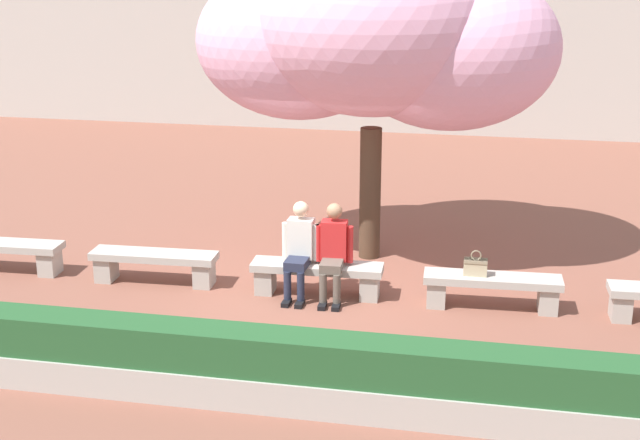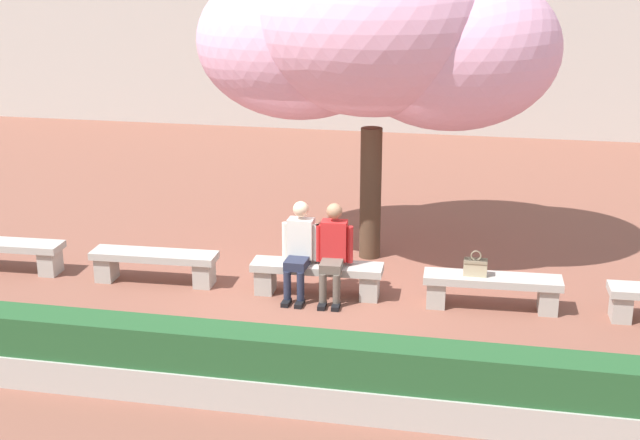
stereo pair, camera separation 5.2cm
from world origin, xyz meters
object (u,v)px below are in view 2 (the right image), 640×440
at_px(stone_bench_near_west, 154,262).
at_px(handbag, 475,266).
at_px(person_seated_right, 333,249).
at_px(stone_bench_west_end, 3,251).
at_px(stone_bench_center, 317,274).
at_px(person_seated_left, 299,246).
at_px(cherry_tree_main, 379,35).
at_px(stone_bench_near_east, 492,287).

distance_m(stone_bench_near_west, handbag, 4.40).
relative_size(stone_bench_near_west, person_seated_right, 1.38).
bearing_deg(stone_bench_west_end, stone_bench_center, 0.00).
bearing_deg(handbag, person_seated_left, -179.09).
distance_m(person_seated_left, cherry_tree_main, 3.26).
bearing_deg(person_seated_right, stone_bench_near_east, 1.47).
distance_m(stone_bench_center, handbag, 2.10).
bearing_deg(person_seated_right, cherry_tree_main, 80.68).
relative_size(person_seated_right, cherry_tree_main, 0.25).
relative_size(stone_bench_near_east, handbag, 5.24).
height_order(person_seated_right, cherry_tree_main, cherry_tree_main).
relative_size(stone_bench_center, handbag, 5.24).
bearing_deg(stone_bench_west_end, handbag, -0.14).
bearing_deg(stone_bench_near_east, handbag, -175.76).
relative_size(stone_bench_center, person_seated_left, 1.38).
height_order(stone_bench_center, cherry_tree_main, cherry_tree_main).
distance_m(stone_bench_near_west, stone_bench_center, 2.31).
bearing_deg(cherry_tree_main, stone_bench_near_east, -44.60).
bearing_deg(cherry_tree_main, stone_bench_center, -106.68).
bearing_deg(person_seated_left, cherry_tree_main, 67.39).
distance_m(stone_bench_center, cherry_tree_main, 3.51).
bearing_deg(stone_bench_center, person_seated_left, -166.78).
height_order(stone_bench_near_west, cherry_tree_main, cherry_tree_main).
xyz_separation_m(stone_bench_near_west, stone_bench_center, (2.31, 0.00, 0.00)).
xyz_separation_m(stone_bench_near_west, person_seated_right, (2.54, -0.05, 0.40)).
relative_size(person_seated_left, handbag, 3.81).
relative_size(stone_bench_west_end, cherry_tree_main, 0.34).
bearing_deg(stone_bench_west_end, stone_bench_near_west, 0.00).
relative_size(stone_bench_west_end, person_seated_left, 1.38).
bearing_deg(person_seated_left, stone_bench_near_west, 178.53).
height_order(stone_bench_west_end, person_seated_right, person_seated_right).
xyz_separation_m(person_seated_left, handbag, (2.31, 0.04, -0.12)).
relative_size(stone_bench_near_west, stone_bench_center, 1.00).
bearing_deg(person_seated_right, stone_bench_near_west, 178.79).
bearing_deg(stone_bench_near_east, person_seated_right, -178.53).
bearing_deg(cherry_tree_main, stone_bench_near_west, -148.21).
bearing_deg(stone_bench_near_east, stone_bench_west_end, 180.00).
xyz_separation_m(stone_bench_near_west, stone_bench_near_east, (4.62, 0.00, 0.00)).
height_order(stone_bench_center, person_seated_right, person_seated_right).
xyz_separation_m(stone_bench_west_end, handbag, (6.71, -0.02, 0.28)).
xyz_separation_m(stone_bench_center, person_seated_right, (0.23, -0.05, 0.40)).
xyz_separation_m(stone_bench_west_end, cherry_tree_main, (5.15, 1.76, 2.99)).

